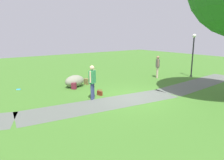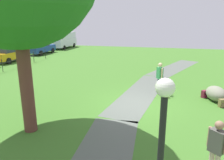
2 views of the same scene
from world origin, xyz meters
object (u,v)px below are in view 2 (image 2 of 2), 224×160
(backpack_by_boulder, at_px, (222,103))
(parked_sedan_grey, at_px, (40,47))
(lawn_boulder, at_px, (216,94))
(handbag_on_grass, at_px, (165,95))
(spare_backpack_on_lawn, at_px, (204,94))
(lamp_post, at_px, (161,157))
(delivery_van, at_px, (62,40))
(man_near_boulder, at_px, (216,146))
(parked_suv_orange, at_px, (10,54))
(woman_with_handbag, at_px, (160,76))

(backpack_by_boulder, xyz_separation_m, parked_sedan_grey, (13.40, 17.93, 0.61))
(lawn_boulder, bearing_deg, backpack_by_boulder, -172.97)
(handbag_on_grass, bearing_deg, spare_backpack_on_lawn, -75.70)
(lamp_post, bearing_deg, parked_sedan_grey, 35.50)
(backpack_by_boulder, bearing_deg, lawn_boulder, 7.03)
(handbag_on_grass, bearing_deg, lawn_boulder, -85.34)
(lamp_post, xyz_separation_m, lawn_boulder, (8.79, -2.64, -1.68))
(handbag_on_grass, distance_m, backpack_by_boulder, 2.75)
(lamp_post, relative_size, spare_backpack_on_lawn, 8.26)
(lamp_post, distance_m, delivery_van, 31.30)
(backpack_by_boulder, bearing_deg, man_near_boulder, 165.79)
(lamp_post, relative_size, handbag_on_grass, 9.78)
(man_near_boulder, distance_m, parked_suv_orange, 21.44)
(backpack_by_boulder, bearing_deg, parked_suv_orange, 66.18)
(woman_with_handbag, distance_m, backpack_by_boulder, 3.46)
(backpack_by_boulder, relative_size, parked_suv_orange, 0.10)
(backpack_by_boulder, distance_m, parked_suv_orange, 19.77)
(delivery_van, bearing_deg, parked_sedan_grey, -179.40)
(backpack_by_boulder, bearing_deg, handbag_on_grass, 74.84)
(lamp_post, height_order, lawn_boulder, lamp_post)
(spare_backpack_on_lawn, bearing_deg, woman_with_handbag, 85.67)
(spare_backpack_on_lawn, height_order, delivery_van, delivery_van)
(backpack_by_boulder, relative_size, spare_backpack_on_lawn, 1.00)
(man_near_boulder, bearing_deg, lawn_boulder, -11.22)
(parked_suv_orange, xyz_separation_m, parked_sedan_grey, (5.42, -0.16, 0.00))
(lawn_boulder, distance_m, parked_sedan_grey, 21.75)
(handbag_on_grass, bearing_deg, backpack_by_boulder, -105.16)
(handbag_on_grass, height_order, spare_backpack_on_lawn, spare_backpack_on_lawn)
(parked_suv_orange, bearing_deg, man_near_boulder, -128.82)
(parked_suv_orange, xyz_separation_m, delivery_van, (11.49, -0.09, 0.46))
(handbag_on_grass, height_order, parked_suv_orange, parked_suv_orange)
(delivery_van, bearing_deg, parked_suv_orange, 179.54)
(lamp_post, xyz_separation_m, parked_suv_orange, (15.85, 15.33, -1.25))
(handbag_on_grass, xyz_separation_m, delivery_van, (18.75, 15.33, 1.12))
(delivery_van, bearing_deg, spare_backpack_on_lawn, -136.39)
(woman_with_handbag, relative_size, backpack_by_boulder, 4.44)
(spare_backpack_on_lawn, bearing_deg, delivery_van, 43.61)
(lamp_post, distance_m, spare_backpack_on_lawn, 9.53)
(spare_backpack_on_lawn, bearing_deg, lawn_boulder, -121.78)
(handbag_on_grass, xyz_separation_m, spare_backpack_on_lawn, (0.52, -2.04, 0.05))
(woman_with_handbag, xyz_separation_m, parked_sedan_grey, (11.98, 14.88, -0.23))
(spare_backpack_on_lawn, distance_m, parked_sedan_grey, 21.16)
(parked_sedan_grey, xyz_separation_m, delivery_van, (6.07, 0.06, 0.46))
(handbag_on_grass, bearing_deg, parked_sedan_grey, 50.28)
(lawn_boulder, xyz_separation_m, spare_backpack_on_lawn, (0.31, 0.50, -0.18))
(woman_with_handbag, height_order, spare_backpack_on_lawn, woman_with_handbag)
(lamp_post, bearing_deg, backpack_by_boulder, -19.31)
(backpack_by_boulder, xyz_separation_m, parked_suv_orange, (7.98, 18.08, 0.61))
(woman_with_handbag, bearing_deg, man_near_boulder, -166.41)
(lamp_post, relative_size, woman_with_handbag, 1.86)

